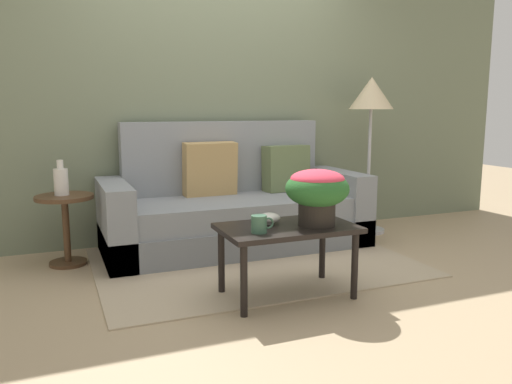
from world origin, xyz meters
The scene contains 11 objects.
ground_plane centered at (0.00, 0.00, 0.00)m, with size 14.00×14.00×0.00m, color tan.
wall_back centered at (0.00, 1.13, 1.44)m, with size 6.40×0.12×2.89m, color slate.
area_rug centered at (0.00, 0.16, 0.01)m, with size 2.34×1.68×0.01m, color tan.
couch centered at (0.03, 0.67, 0.32)m, with size 2.18×0.86×1.05m.
coffee_table centered at (-0.07, -0.56, 0.40)m, with size 0.83×0.50×0.45m.
side_table centered at (-1.32, 0.65, 0.37)m, with size 0.42×0.42×0.53m.
floor_lamp centered at (1.37, 0.68, 1.21)m, with size 0.41×0.41×1.45m.
potted_plant centered at (0.11, -0.62, 0.68)m, with size 0.39×0.39×0.35m.
coffee_mug centered at (-0.29, -0.66, 0.51)m, with size 0.14×0.09×0.10m.
snack_bowl centered at (-0.15, -0.48, 0.49)m, with size 0.14×0.14×0.07m.
table_vase centered at (-1.33, 0.66, 0.64)m, with size 0.10×0.10×0.26m.
Camera 1 is at (-1.41, -3.33, 1.18)m, focal length 35.79 mm.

